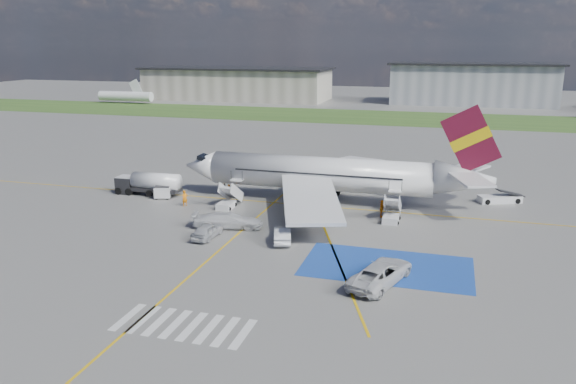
{
  "coord_description": "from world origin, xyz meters",
  "views": [
    {
      "loc": [
        14.18,
        -48.42,
        18.05
      ],
      "look_at": [
        -1.09,
        4.45,
        3.5
      ],
      "focal_mm": 35.0,
      "sensor_mm": 36.0,
      "label": 1
    }
  ],
  "objects_px": {
    "fuel_tanker": "(149,185)",
    "gpu_cart": "(162,193)",
    "belt_loader": "(500,199)",
    "van_white_a": "(381,270)",
    "van_white_b": "(228,218)",
    "airliner": "(332,174)",
    "car_silver_b": "(282,234)",
    "car_silver_a": "(207,231)"
  },
  "relations": [
    {
      "from": "van_white_a",
      "to": "van_white_b",
      "type": "relative_size",
      "value": 1.1
    },
    {
      "from": "belt_loader",
      "to": "van_white_a",
      "type": "xyz_separation_m",
      "value": [
        -10.65,
        -27.02,
        0.7
      ]
    },
    {
      "from": "van_white_a",
      "to": "airliner",
      "type": "bearing_deg",
      "value": -50.71
    },
    {
      "from": "airliner",
      "to": "car_silver_a",
      "type": "relative_size",
      "value": 8.73
    },
    {
      "from": "gpu_cart",
      "to": "belt_loader",
      "type": "relative_size",
      "value": 0.39
    },
    {
      "from": "gpu_cart",
      "to": "van_white_a",
      "type": "distance_m",
      "value": 33.3
    },
    {
      "from": "fuel_tanker",
      "to": "gpu_cart",
      "type": "distance_m",
      "value": 2.77
    },
    {
      "from": "airliner",
      "to": "car_silver_a",
      "type": "xyz_separation_m",
      "value": [
        -8.93,
        -15.61,
        -2.67
      ]
    },
    {
      "from": "airliner",
      "to": "van_white_b",
      "type": "height_order",
      "value": "airliner"
    },
    {
      "from": "van_white_a",
      "to": "belt_loader",
      "type": "bearing_deg",
      "value": -93.54
    },
    {
      "from": "belt_loader",
      "to": "car_silver_a",
      "type": "bearing_deg",
      "value": -165.3
    },
    {
      "from": "airliner",
      "to": "fuel_tanker",
      "type": "xyz_separation_m",
      "value": [
        -22.4,
        -2.79,
        -2.21
      ]
    },
    {
      "from": "car_silver_b",
      "to": "belt_loader",
      "type": "bearing_deg",
      "value": -153.21
    },
    {
      "from": "gpu_cart",
      "to": "fuel_tanker",
      "type": "bearing_deg",
      "value": 136.13
    },
    {
      "from": "fuel_tanker",
      "to": "gpu_cart",
      "type": "relative_size",
      "value": 3.9
    },
    {
      "from": "belt_loader",
      "to": "car_silver_b",
      "type": "bearing_deg",
      "value": -158.28
    },
    {
      "from": "car_silver_a",
      "to": "car_silver_b",
      "type": "distance_m",
      "value": 7.29
    },
    {
      "from": "belt_loader",
      "to": "fuel_tanker",
      "type": "bearing_deg",
      "value": 168.97
    },
    {
      "from": "airliner",
      "to": "van_white_a",
      "type": "height_order",
      "value": "airliner"
    },
    {
      "from": "airliner",
      "to": "van_white_b",
      "type": "relative_size",
      "value": 6.94
    },
    {
      "from": "fuel_tanker",
      "to": "belt_loader",
      "type": "distance_m",
      "value": 42.27
    },
    {
      "from": "airliner",
      "to": "fuel_tanker",
      "type": "relative_size",
      "value": 4.46
    },
    {
      "from": "car_silver_b",
      "to": "van_white_b",
      "type": "height_order",
      "value": "van_white_b"
    },
    {
      "from": "airliner",
      "to": "belt_loader",
      "type": "height_order",
      "value": "airliner"
    },
    {
      "from": "belt_loader",
      "to": "car_silver_a",
      "type": "relative_size",
      "value": 1.29
    },
    {
      "from": "belt_loader",
      "to": "van_white_b",
      "type": "xyz_separation_m",
      "value": [
        -27.21,
        -17.71,
        0.64
      ]
    },
    {
      "from": "van_white_b",
      "to": "fuel_tanker",
      "type": "bearing_deg",
      "value": 43.52
    },
    {
      "from": "airliner",
      "to": "belt_loader",
      "type": "bearing_deg",
      "value": 16.21
    },
    {
      "from": "fuel_tanker",
      "to": "gpu_cart",
      "type": "xyz_separation_m",
      "value": [
        2.46,
        -1.18,
        -0.48
      ]
    },
    {
      "from": "belt_loader",
      "to": "van_white_b",
      "type": "distance_m",
      "value": 32.47
    },
    {
      "from": "car_silver_b",
      "to": "van_white_a",
      "type": "distance_m",
      "value": 12.23
    },
    {
      "from": "airliner",
      "to": "van_white_b",
      "type": "distance_m",
      "value": 14.85
    },
    {
      "from": "car_silver_a",
      "to": "van_white_b",
      "type": "relative_size",
      "value": 0.8
    },
    {
      "from": "car_silver_b",
      "to": "van_white_b",
      "type": "relative_size",
      "value": 0.84
    },
    {
      "from": "gpu_cart",
      "to": "car_silver_a",
      "type": "bearing_deg",
      "value": -64.72
    },
    {
      "from": "car_silver_a",
      "to": "van_white_b",
      "type": "height_order",
      "value": "van_white_b"
    },
    {
      "from": "fuel_tanker",
      "to": "car_silver_a",
      "type": "height_order",
      "value": "fuel_tanker"
    },
    {
      "from": "gpu_cart",
      "to": "van_white_b",
      "type": "distance_m",
      "value": 14.35
    },
    {
      "from": "airliner",
      "to": "fuel_tanker",
      "type": "distance_m",
      "value": 22.68
    },
    {
      "from": "van_white_b",
      "to": "belt_loader",
      "type": "bearing_deg",
      "value": -70.01
    },
    {
      "from": "gpu_cart",
      "to": "belt_loader",
      "type": "xyz_separation_m",
      "value": [
        38.97,
        9.51,
        -0.3
      ]
    },
    {
      "from": "gpu_cart",
      "to": "car_silver_b",
      "type": "distance_m",
      "value": 21.09
    }
  ]
}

